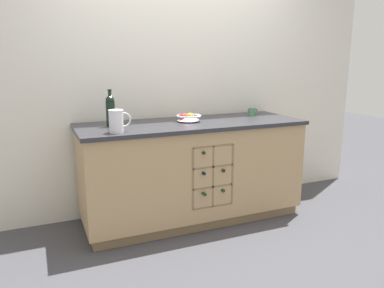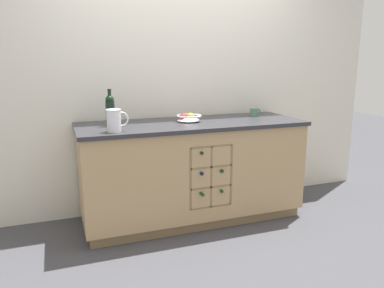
{
  "view_description": "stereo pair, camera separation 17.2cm",
  "coord_description": "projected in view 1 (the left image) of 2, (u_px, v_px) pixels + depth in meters",
  "views": [
    {
      "loc": [
        -1.31,
        -3.08,
        1.48
      ],
      "look_at": [
        0.0,
        0.0,
        0.72
      ],
      "focal_mm": 35.0,
      "sensor_mm": 36.0,
      "label": 1
    },
    {
      "loc": [
        -1.15,
        -3.14,
        1.48
      ],
      "look_at": [
        0.0,
        0.0,
        0.72
      ],
      "focal_mm": 35.0,
      "sensor_mm": 36.0,
      "label": 2
    }
  ],
  "objects": [
    {
      "name": "standing_wine_bottle",
      "position": [
        110.0,
        110.0,
        3.14
      ],
      "size": [
        0.08,
        0.08,
        0.31
      ],
      "color": "black",
      "rests_on": "kitchen_island"
    },
    {
      "name": "ground_plane",
      "position": [
        192.0,
        217.0,
        3.59
      ],
      "size": [
        14.0,
        14.0,
        0.0
      ],
      "primitive_type": "plane",
      "color": "#424247"
    },
    {
      "name": "ceramic_mug",
      "position": [
        252.0,
        112.0,
        3.77
      ],
      "size": [
        0.11,
        0.08,
        0.08
      ],
      "color": "#4C7A56",
      "rests_on": "kitchen_island"
    },
    {
      "name": "kitchen_island",
      "position": [
        192.0,
        170.0,
        3.48
      ],
      "size": [
        2.05,
        0.75,
        0.92
      ],
      "color": "olive",
      "rests_on": "ground_plane"
    },
    {
      "name": "fruit_bowl",
      "position": [
        189.0,
        117.0,
        3.41
      ],
      "size": [
        0.23,
        0.23,
        0.08
      ],
      "color": "silver",
      "rests_on": "kitchen_island"
    },
    {
      "name": "white_pitcher",
      "position": [
        117.0,
        121.0,
        2.88
      ],
      "size": [
        0.18,
        0.12,
        0.18
      ],
      "color": "white",
      "rests_on": "kitchen_island"
    },
    {
      "name": "back_wall",
      "position": [
        176.0,
        81.0,
        3.68
      ],
      "size": [
        4.41,
        0.06,
        2.55
      ],
      "primitive_type": "cube",
      "color": "silver",
      "rests_on": "ground_plane"
    }
  ]
}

